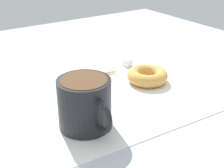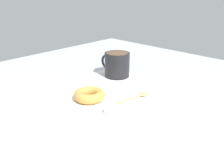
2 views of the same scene
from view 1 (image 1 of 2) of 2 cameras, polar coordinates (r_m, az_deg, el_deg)
ground_plane at (r=68.34cm, az=-0.91°, el=-1.95°), size 120.00×120.00×2.00cm
napkin at (r=66.47cm, az=0.00°, el=-1.67°), size 36.25×36.25×0.30cm
coffee_cup at (r=53.23cm, az=-4.93°, el=-3.41°), size 12.59×9.18×8.88cm
donut at (r=71.34cm, az=6.47°, el=1.54°), size 9.26×9.26×2.83cm
spoon at (r=72.88cm, az=-5.70°, el=1.24°), size 3.41×12.26×0.90cm
sugar_cube at (r=79.88cm, az=2.93°, el=4.01°), size 1.90×1.90×1.90cm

